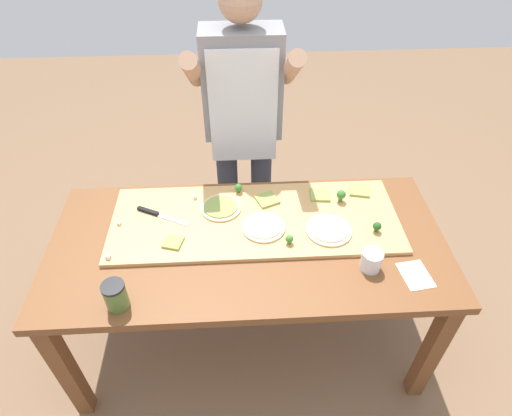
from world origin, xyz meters
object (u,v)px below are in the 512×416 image
object	(u,v)px
prep_table	(248,255)
flour_cup	(371,261)
cheese_crumble_b	(195,197)
recipe_note	(416,275)
pizza_slice_near_left	(173,242)
sauce_jar	(116,296)
pizza_whole_white_garlic	(264,227)
pizza_slice_far_left	(320,195)
broccoli_floret_back_mid	(289,239)
pizza_whole_cheese_artichoke	(329,230)
cheese_crumble_c	(119,223)
chefs_knife	(156,214)
pizza_slice_near_right	(267,200)
pizza_whole_pesto_green	(221,208)
cheese_crumble_a	(108,257)
broccoli_floret_center_left	(377,227)
broccoli_floret_front_mid	(238,188)
cook_center	(243,116)
broccoli_floret_back_left	(341,195)
pizza_slice_center	(359,190)

from	to	relation	value
prep_table	flour_cup	size ratio (longest dim) A/B	19.97
cheese_crumble_b	recipe_note	distance (m)	1.05
pizza_slice_near_left	sauce_jar	size ratio (longest dim) A/B	0.64
flour_cup	pizza_whole_white_garlic	bearing A→B (deg)	150.72
pizza_slice_far_left	broccoli_floret_back_mid	distance (m)	0.36
pizza_whole_cheese_artichoke	sauce_jar	size ratio (longest dim) A/B	1.70
cheese_crumble_c	pizza_slice_far_left	bearing A→B (deg)	9.04
chefs_knife	pizza_slice_near_right	world-z (taller)	chefs_knife
pizza_slice_near_left	recipe_note	size ratio (longest dim) A/B	0.54
pizza_whole_pesto_green	sauce_jar	distance (m)	0.64
cheese_crumble_a	sauce_jar	size ratio (longest dim) A/B	0.15
prep_table	broccoli_floret_center_left	world-z (taller)	broccoli_floret_center_left
prep_table	pizza_slice_near_right	xyz separation A→B (m)	(0.10, 0.24, 0.12)
pizza_whole_pesto_green	broccoli_floret_back_mid	xyz separation A→B (m)	(0.30, -0.24, 0.02)
pizza_slice_far_left	flour_cup	xyz separation A→B (m)	(0.13, -0.45, 0.01)
cheese_crumble_b	broccoli_floret_front_mid	bearing A→B (deg)	9.37
pizza_whole_cheese_artichoke	pizza_slice_far_left	world-z (taller)	pizza_whole_cheese_artichoke
cheese_crumble_a	cook_center	xyz separation A→B (m)	(0.59, 0.78, 0.19)
broccoli_floret_back_left	cheese_crumble_c	distance (m)	1.04
flour_cup	recipe_note	xyz separation A→B (m)	(0.18, -0.05, -0.04)
pizza_slice_near_right	broccoli_floret_center_left	world-z (taller)	broccoli_floret_center_left
broccoli_floret_front_mid	flour_cup	bearing A→B (deg)	-43.02
broccoli_floret_back_mid	broccoli_floret_back_left	bearing A→B (deg)	43.50
pizza_slice_near_right	cheese_crumble_c	bearing A→B (deg)	-169.29
chefs_knife	sauce_jar	bearing A→B (deg)	-100.06
broccoli_floret_back_mid	cheese_crumble_c	distance (m)	0.77
pizza_whole_pesto_green	cheese_crumble_b	bearing A→B (deg)	147.11
broccoli_floret_back_left	pizza_slice_center	bearing A→B (deg)	32.77
chefs_knife	cook_center	world-z (taller)	cook_center
cheese_crumble_b	flour_cup	world-z (taller)	flour_cup
chefs_knife	cheese_crumble_c	world-z (taller)	same
broccoli_floret_center_left	cook_center	distance (m)	0.91
recipe_note	broccoli_floret_center_left	bearing A→B (deg)	113.40
pizza_whole_pesto_green	cheese_crumble_c	xyz separation A→B (m)	(-0.46, -0.08, 0.00)
pizza_slice_near_left	flour_cup	distance (m)	0.84
broccoli_floret_back_left	broccoli_floret_center_left	world-z (taller)	broccoli_floret_back_left
pizza_slice_far_left	broccoli_floret_front_mid	world-z (taller)	broccoli_floret_front_mid
pizza_whole_cheese_artichoke	cheese_crumble_a	world-z (taller)	cheese_crumble_a
cheese_crumble_b	pizza_slice_near_right	bearing A→B (deg)	-5.67
chefs_knife	pizza_whole_pesto_green	size ratio (longest dim) A/B	1.31
chefs_knife	pizza_whole_cheese_artichoke	distance (m)	0.80
cheese_crumble_b	sauce_jar	size ratio (longest dim) A/B	0.14
pizza_whole_white_garlic	cheese_crumble_b	world-z (taller)	cheese_crumble_b
cheese_crumble_b	recipe_note	bearing A→B (deg)	-29.03
prep_table	broccoli_floret_back_mid	distance (m)	0.23
pizza_whole_pesto_green	pizza_slice_far_left	world-z (taller)	pizza_whole_pesto_green
pizza_slice_near_right	recipe_note	bearing A→B (deg)	-39.72
chefs_knife	cook_center	xyz separation A→B (m)	(0.43, 0.53, 0.20)
pizza_slice_center	recipe_note	bearing A→B (deg)	-77.99
cheese_crumble_c	pizza_slice_near_left	bearing A→B (deg)	-27.16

